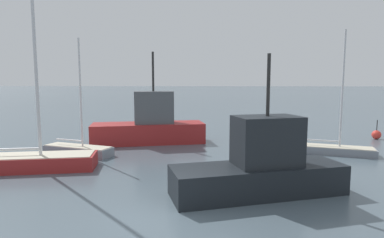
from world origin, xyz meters
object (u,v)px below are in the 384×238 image
object	(u,v)px
fishing_boat_1	(150,125)
sailboat_3	(78,149)
channel_buoy_0	(376,135)
fishing_boat_0	(261,167)
sailboat_2	(31,159)
sailboat_0	(333,148)

from	to	relation	value
fishing_boat_1	sailboat_3	bearing A→B (deg)	-144.30
channel_buoy_0	fishing_boat_0	bearing A→B (deg)	-129.54
sailboat_2	fishing_boat_1	xyz separation A→B (m)	(4.56, 7.60, 0.71)
sailboat_0	sailboat_3	world-z (taller)	sailboat_0
sailboat_0	sailboat_2	xyz separation A→B (m)	(-16.50, -4.76, 0.21)
fishing_boat_0	channel_buoy_0	size ratio (longest dim) A/B	4.81
sailboat_3	channel_buoy_0	size ratio (longest dim) A/B	4.66
fishing_boat_0	fishing_boat_1	xyz separation A→B (m)	(-6.48, 10.34, 0.20)
sailboat_0	channel_buoy_0	bearing A→B (deg)	62.30
sailboat_0	fishing_boat_1	world-z (taller)	sailboat_0
sailboat_0	sailboat_3	distance (m)	15.56
sailboat_3	channel_buoy_0	distance (m)	21.84
fishing_boat_0	fishing_boat_1	distance (m)	12.20
sailboat_0	channel_buoy_0	xyz separation A→B (m)	(5.23, 5.47, -0.00)
sailboat_3	channel_buoy_0	xyz separation A→B (m)	(20.74, 6.85, -0.02)
fishing_boat_1	channel_buoy_0	world-z (taller)	fishing_boat_1
fishing_boat_0	fishing_boat_1	bearing A→B (deg)	103.73
sailboat_0	fishing_boat_0	xyz separation A→B (m)	(-5.46, -7.49, 0.72)
sailboat_2	sailboat_3	xyz separation A→B (m)	(1.00, 3.38, -0.20)
fishing_boat_0	channel_buoy_0	world-z (taller)	fishing_boat_0
sailboat_2	fishing_boat_0	size ratio (longest dim) A/B	1.73
sailboat_0	sailboat_3	bearing A→B (deg)	-158.84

